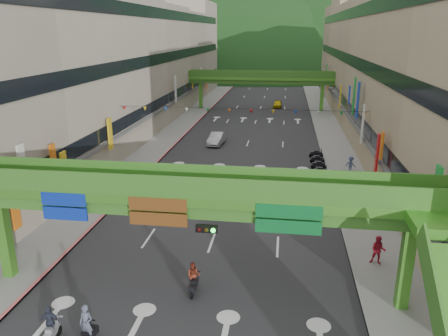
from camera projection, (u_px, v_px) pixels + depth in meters
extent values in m
cube|color=#28282B|center=(254.00, 127.00, 65.85)|extent=(18.00, 140.00, 0.02)
cube|color=gray|center=(183.00, 125.00, 67.30)|extent=(4.00, 140.00, 0.15)
cube|color=gray|center=(328.00, 129.00, 64.36)|extent=(4.00, 140.00, 0.15)
cube|color=#CC5959|center=(195.00, 125.00, 67.04)|extent=(0.20, 140.00, 0.18)
cube|color=gray|center=(315.00, 128.00, 64.61)|extent=(0.20, 140.00, 0.18)
cube|color=#9E937F|center=(129.00, 62.00, 65.54)|extent=(12.00, 95.00, 19.00)
cube|color=black|center=(169.00, 98.00, 66.32)|extent=(0.08, 90.25, 1.40)
cube|color=black|center=(168.00, 57.00, 64.52)|extent=(0.08, 90.25, 1.40)
cube|color=black|center=(166.00, 14.00, 62.72)|extent=(0.08, 90.25, 1.40)
cube|color=gray|center=(392.00, 64.00, 60.47)|extent=(12.00, 95.00, 19.00)
cube|color=black|center=(344.00, 101.00, 62.86)|extent=(0.08, 90.25, 1.40)
cube|color=black|center=(347.00, 59.00, 61.06)|extent=(0.08, 90.25, 1.40)
cube|color=black|center=(351.00, 13.00, 59.26)|extent=(0.08, 90.25, 1.40)
cube|color=#4C9E2D|center=(192.00, 195.00, 22.57)|extent=(28.00, 2.20, 0.50)
cube|color=#387223|center=(192.00, 206.00, 22.75)|extent=(28.00, 1.76, 0.70)
cube|color=#4C9E2D|center=(5.00, 240.00, 25.04)|extent=(0.60, 0.60, 4.80)
cube|color=#4C9E2D|center=(406.00, 268.00, 22.10)|extent=(0.60, 0.60, 4.80)
cube|color=#387223|center=(187.00, 188.00, 21.35)|extent=(28.00, 0.12, 1.10)
cube|color=#387223|center=(195.00, 174.00, 23.31)|extent=(28.00, 0.12, 1.10)
cube|color=navy|center=(65.00, 207.00, 22.60)|extent=(2.40, 0.12, 1.50)
cube|color=#593314|center=(158.00, 213.00, 21.93)|extent=(3.00, 0.12, 1.50)
cube|color=#0C5926|center=(289.00, 220.00, 21.06)|extent=(3.20, 0.12, 1.50)
cube|color=black|center=(207.00, 229.00, 21.65)|extent=(1.10, 0.28, 0.35)
cube|color=#4C9E2D|center=(261.00, 78.00, 78.30)|extent=(28.00, 2.20, 0.50)
cube|color=#387223|center=(261.00, 82.00, 78.48)|extent=(28.00, 1.76, 0.70)
cube|color=#4C9E2D|center=(201.00, 96.00, 80.77)|extent=(0.60, 0.60, 4.80)
cube|color=#4C9E2D|center=(322.00, 98.00, 77.83)|extent=(0.60, 0.60, 4.80)
cube|color=#387223|center=(260.00, 74.00, 77.08)|extent=(28.00, 0.12, 1.10)
cube|color=#387223|center=(261.00, 73.00, 79.04)|extent=(28.00, 0.12, 1.10)
ellipsoid|color=#1C4419|center=(237.00, 68.00, 171.76)|extent=(168.00, 140.00, 112.00)
ellipsoid|color=#1C4419|center=(336.00, 65.00, 185.31)|extent=(208.00, 176.00, 128.00)
cylinder|color=black|center=(240.00, 109.00, 45.10)|extent=(26.00, 0.03, 0.03)
cone|color=red|center=(125.00, 108.00, 46.85)|extent=(0.36, 0.36, 0.40)
cone|color=gold|center=(145.00, 109.00, 46.54)|extent=(0.36, 0.36, 0.40)
cone|color=#193FB2|center=(166.00, 109.00, 46.24)|extent=(0.36, 0.36, 0.40)
cone|color=silver|center=(187.00, 110.00, 45.94)|extent=(0.36, 0.36, 0.40)
cone|color=#198C33|center=(208.00, 110.00, 45.63)|extent=(0.36, 0.36, 0.40)
cone|color=orange|center=(229.00, 111.00, 45.33)|extent=(0.36, 0.36, 0.40)
cone|color=red|center=(251.00, 111.00, 45.03)|extent=(0.36, 0.36, 0.40)
cone|color=gold|center=(273.00, 112.00, 44.72)|extent=(0.36, 0.36, 0.40)
cone|color=#193FB2|center=(296.00, 112.00, 44.42)|extent=(0.36, 0.36, 0.40)
cone|color=silver|center=(318.00, 113.00, 44.12)|extent=(0.36, 0.36, 0.40)
cone|color=#198C33|center=(341.00, 114.00, 43.81)|extent=(0.36, 0.36, 0.40)
cone|color=orange|center=(365.00, 114.00, 43.51)|extent=(0.36, 0.36, 0.40)
cube|color=black|center=(88.00, 336.00, 19.93)|extent=(0.57, 1.34, 0.35)
cube|color=black|center=(87.00, 332.00, 19.85)|extent=(0.39, 0.59, 0.18)
cube|color=black|center=(90.00, 319.00, 20.30)|extent=(0.55, 0.16, 0.06)
cylinder|color=black|center=(91.00, 334.00, 20.54)|extent=(0.19, 0.51, 0.50)
imported|color=#495063|center=(86.00, 323.00, 19.71)|extent=(0.72, 0.54, 1.80)
cube|color=black|center=(194.00, 284.00, 24.02)|extent=(0.36, 1.30, 0.35)
cube|color=black|center=(194.00, 280.00, 23.95)|extent=(0.30, 0.55, 0.18)
cube|color=black|center=(196.00, 271.00, 24.39)|extent=(0.55, 0.06, 0.06)
cylinder|color=black|center=(196.00, 284.00, 24.63)|extent=(0.10, 0.50, 0.50)
cylinder|color=black|center=(192.00, 295.00, 23.60)|extent=(0.10, 0.50, 0.50)
imported|color=maroon|center=(194.00, 275.00, 23.86)|extent=(0.73, 0.57, 1.50)
cube|color=gray|center=(51.00, 333.00, 20.16)|extent=(0.50, 1.33, 0.35)
cube|color=gray|center=(50.00, 328.00, 20.09)|extent=(0.36, 0.58, 0.18)
cube|color=gray|center=(57.00, 316.00, 20.52)|extent=(0.55, 0.12, 0.06)
cylinder|color=black|center=(59.00, 331.00, 20.76)|extent=(0.16, 0.51, 0.50)
imported|color=#2A2E3F|center=(50.00, 322.00, 19.99)|extent=(0.96, 0.49, 1.58)
cube|color=maroon|center=(165.00, 203.00, 35.27)|extent=(0.46, 1.33, 0.35)
cube|color=maroon|center=(165.00, 201.00, 35.20)|extent=(0.35, 0.57, 0.18)
cube|color=maroon|center=(167.00, 195.00, 35.63)|extent=(0.55, 0.11, 0.06)
cylinder|color=black|center=(168.00, 204.00, 35.87)|extent=(0.14, 0.51, 0.50)
cylinder|color=black|center=(163.00, 210.00, 34.85)|extent=(0.14, 0.51, 0.50)
imported|color=#403E46|center=(165.00, 197.00, 35.10)|extent=(0.78, 0.55, 1.52)
cube|color=black|center=(322.00, 178.00, 41.43)|extent=(1.30, 0.35, 0.35)
cube|color=black|center=(322.00, 175.00, 41.36)|extent=(0.55, 0.30, 0.18)
cube|color=black|center=(328.00, 173.00, 41.21)|extent=(0.06, 0.55, 0.06)
cylinder|color=black|center=(327.00, 181.00, 41.45)|extent=(0.50, 0.10, 0.50)
cylinder|color=black|center=(316.00, 181.00, 41.60)|extent=(0.50, 0.10, 0.50)
cube|color=black|center=(320.00, 171.00, 43.51)|extent=(1.30, 0.35, 0.35)
cube|color=black|center=(320.00, 168.00, 43.44)|extent=(0.55, 0.30, 0.18)
cube|color=black|center=(326.00, 166.00, 43.29)|extent=(0.06, 0.55, 0.06)
cylinder|color=black|center=(326.00, 174.00, 43.53)|extent=(0.50, 0.10, 0.50)
cylinder|color=black|center=(314.00, 173.00, 43.67)|extent=(0.50, 0.10, 0.50)
cube|color=black|center=(319.00, 164.00, 45.59)|extent=(1.30, 0.35, 0.35)
cube|color=black|center=(319.00, 162.00, 45.51)|extent=(0.55, 0.30, 0.18)
cube|color=black|center=(324.00, 160.00, 45.37)|extent=(0.06, 0.55, 0.06)
cylinder|color=black|center=(324.00, 167.00, 45.61)|extent=(0.50, 0.10, 0.50)
cylinder|color=black|center=(313.00, 167.00, 45.75)|extent=(0.50, 0.10, 0.50)
cube|color=black|center=(317.00, 159.00, 47.67)|extent=(1.30, 0.35, 0.35)
cube|color=black|center=(318.00, 156.00, 47.59)|extent=(0.55, 0.30, 0.18)
cube|color=black|center=(323.00, 154.00, 47.45)|extent=(0.06, 0.55, 0.06)
cylinder|color=black|center=(322.00, 161.00, 47.69)|extent=(0.50, 0.10, 0.50)
cylinder|color=black|center=(312.00, 161.00, 47.83)|extent=(0.50, 0.10, 0.50)
cube|color=black|center=(316.00, 153.00, 49.75)|extent=(1.30, 0.35, 0.35)
cube|color=black|center=(316.00, 151.00, 49.67)|extent=(0.55, 0.30, 0.18)
cube|color=black|center=(321.00, 149.00, 49.52)|extent=(0.06, 0.55, 0.06)
cylinder|color=black|center=(321.00, 156.00, 49.76)|extent=(0.50, 0.10, 0.50)
cylinder|color=black|center=(311.00, 156.00, 49.91)|extent=(0.50, 0.10, 0.50)
imported|color=#ADACB4|center=(217.00, 139.00, 55.65)|extent=(2.07, 4.81, 1.54)
imported|color=#C2A405|center=(277.00, 104.00, 82.79)|extent=(1.67, 3.88, 1.31)
imported|color=#B41A2D|center=(378.00, 252.00, 26.72)|extent=(1.02, 0.88, 1.83)
imported|color=black|center=(375.00, 199.00, 35.65)|extent=(0.93, 0.41, 1.56)
imported|color=#333D5A|center=(351.00, 166.00, 44.25)|extent=(0.90, 0.83, 1.63)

